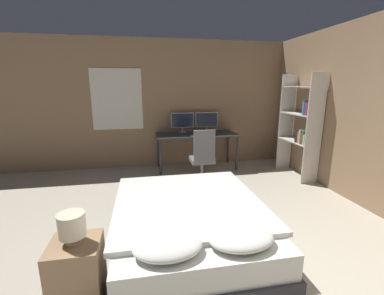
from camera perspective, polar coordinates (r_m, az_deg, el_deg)
The scene contains 11 objects.
wall_back at distance 5.73m, azimuth -1.01°, elevation 9.60°, with size 12.00×0.08×2.70m.
bed at distance 2.93m, azimuth -0.51°, elevation -16.97°, with size 1.58×1.96×0.59m.
nightstand at distance 2.49m, azimuth -24.08°, elevation -24.06°, with size 0.39×0.38×0.54m.
bedside_lamp at distance 2.26m, azimuth -25.15°, elevation -15.39°, with size 0.21×0.21×0.25m.
desk at distance 5.44m, azimuth 1.08°, elevation 2.23°, with size 1.70×0.69×0.76m.
monitor_left at distance 5.58m, azimuth -2.15°, elevation 5.88°, with size 0.50×0.16×0.42m.
monitor_right at distance 5.68m, azimuth 3.27°, elevation 6.01°, with size 0.50×0.16×0.42m.
keyboard at distance 5.19m, azimuth 1.62°, elevation 2.69°, with size 0.35×0.13×0.02m.
computer_mouse at distance 5.25m, azimuth 4.43°, elevation 2.88°, with size 0.07×0.05×0.04m.
office_chair at distance 4.72m, azimuth 2.37°, elevation -3.33°, with size 0.52×0.52×1.00m.
bookshelf at distance 5.28m, azimuth 23.34°, elevation 4.91°, with size 0.32×0.94×1.97m.
Camera 1 is at (-0.98, -1.36, 1.74)m, focal length 24.00 mm.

